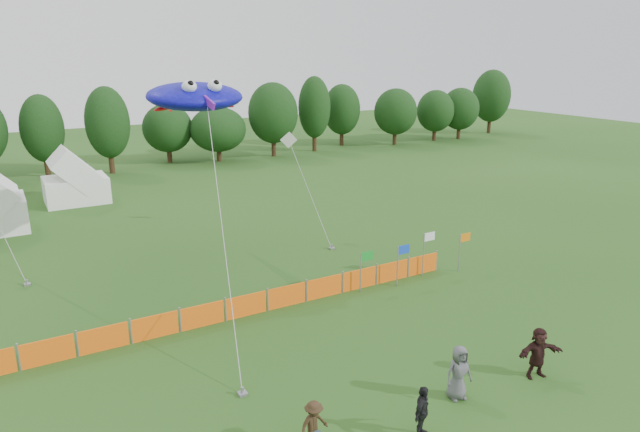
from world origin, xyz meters
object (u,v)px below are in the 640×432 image
spectator_e (459,373)px  stingray_kite (194,96)px  barrier_fence (246,305)px  spectator_c (314,425)px  spectator_f (538,353)px  spectator_d (422,412)px  tent_right (75,182)px

spectator_e → stingray_kite: size_ratio=0.10×
barrier_fence → spectator_c: bearing=-100.4°
spectator_c → spectator_f: bearing=-14.2°
barrier_fence → spectator_e: spectator_e is taller
barrier_fence → spectator_c: spectator_c is taller
barrier_fence → spectator_f: spectator_f is taller
barrier_fence → stingray_kite: bearing=84.6°
spectator_c → spectator_f: size_ratio=0.80×
spectator_c → spectator_e: bearing=-12.4°
spectator_c → spectator_d: bearing=-31.2°
barrier_fence → spectator_d: bearing=-82.2°
spectator_e → stingray_kite: 19.25m
tent_right → spectator_d: bearing=-81.8°
tent_right → barrier_fence: tent_right is taller
tent_right → spectator_e: (7.37, -33.98, -0.67)m
spectator_d → spectator_e: bearing=-9.5°
barrier_fence → spectator_d: 10.36m
tent_right → spectator_d: tent_right is taller
barrier_fence → spectator_c: size_ratio=14.31×
tent_right → stingray_kite: size_ratio=0.23×
spectator_e → spectator_f: bearing=2.1°
spectator_e → spectator_f: spectator_e is taller
barrier_fence → spectator_f: bearing=-53.8°
tent_right → spectator_e: 34.78m
barrier_fence → stingray_kite: (0.75, 7.92, 8.50)m
spectator_c → spectator_f: spectator_f is taller
barrier_fence → spectator_e: bearing=-68.0°
spectator_c → spectator_d: (3.07, -1.21, 0.09)m
tent_right → barrier_fence: 24.96m
spectator_d → stingray_kite: stingray_kite is taller
spectator_d → spectator_f: 5.76m
barrier_fence → spectator_d: (1.40, -10.26, 0.35)m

